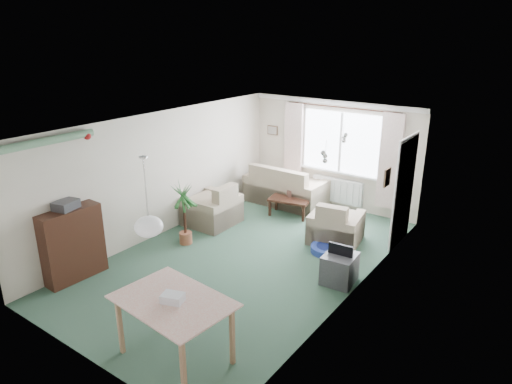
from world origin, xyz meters
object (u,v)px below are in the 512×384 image
Objects in this scene: coffee_table at (290,207)px; pet_bed at (327,249)px; tv_cube at (339,268)px; armchair_left at (212,203)px; armchair_corner at (336,221)px; dining_table at (175,330)px; bookshelf at (73,244)px; sofa at (287,184)px; houseplant at (184,214)px.

coffee_table reaches higher than pet_bed.
armchair_left is at bearing 164.32° from tv_cube.
armchair_corner is 0.63m from pet_bed.
armchair_left is at bearing 124.68° from dining_table.
bookshelf is (-0.34, -2.98, 0.16)m from armchair_left.
armchair_left is at bearing 72.57° from sofa.
houseplant is 2.70m from pet_bed.
armchair_corner reaches higher than pet_bed.
pet_bed is at bearing 139.16° from sofa.
armchair_corner is at bearing 100.79° from pet_bed.
sofa is at bearing 108.05° from dining_table.
sofa is 1.87× the size of armchair_left.
armchair_corner is 4.65m from bookshelf.
tv_cube is 0.87× the size of pet_bed.
armchair_left is 2.61m from pet_bed.
houseplant is at bearing 11.65° from armchair_left.
armchair_left is at bearing -175.48° from pet_bed.
dining_table is 3.65m from pet_bed.
bookshelf reaches higher than dining_table.
pet_bed is at bearing 27.48° from houseplant.
tv_cube is at bearing 78.31° from armchair_left.
pet_bed is at bearing 49.78° from bookshelf.
armchair_corner is at bearing 88.60° from dining_table.
sofa is 3.63m from tv_cube.
bookshelf reaches higher than coffee_table.
houseplant is (0.56, 1.96, 0.00)m from bookshelf.
dining_table is 2.92m from tv_cube.
dining_table reaches higher than tv_cube.
houseplant is (0.22, -1.02, 0.16)m from armchair_left.
armchair_corner is at bearing 105.71° from armchair_left.
houseplant is at bearing -110.58° from coffee_table.
dining_table is (-0.10, -4.15, -0.01)m from armchair_corner.
houseplant reaches higher than tv_cube.
tv_cube is at bearing -52.93° from pet_bed.
armchair_left is 0.82× the size of houseplant.
tv_cube reaches higher than coffee_table.
sofa is 3.49× the size of tv_cube.
sofa is 2.02m from armchair_left.
bookshelf is 2.25× the size of tv_cube.
bookshelf is 1.00× the size of houseplant.
armchair_left is (-2.47, -0.72, 0.03)m from armchair_corner.
coffee_table is 1.43× the size of pet_bed.
bookshelf is 2.76m from dining_table.
coffee_table is 0.73× the size of houseplant.
armchair_corner is 1.06× the size of coffee_table.
sofa reaches higher than pet_bed.
dining_table is (2.15, -2.41, -0.20)m from houseplant.
armchair_corner is (1.85, -1.20, -0.05)m from sofa.
pet_bed is at bearing 122.51° from tv_cube.
armchair_left is 0.77× the size of dining_table.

